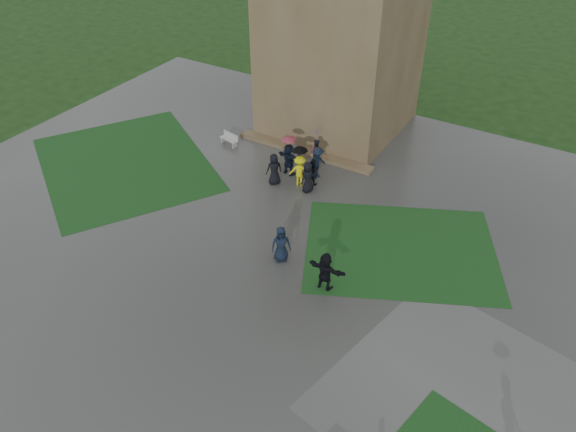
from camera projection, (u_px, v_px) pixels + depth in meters
The scene contains 9 objects.
ground at pixel (196, 248), 27.02m from camera, with size 120.00×120.00×0.00m, color black.
plaza at pixel (220, 227), 28.39m from camera, with size 34.00×34.00×0.02m, color #363633.
lawn_inset_left at pixel (125, 164), 33.27m from camera, with size 11.00×9.00×0.01m, color #123614.
lawn_inset_right at pixel (400, 249), 26.94m from camera, with size 9.00×7.00×0.01m, color #123614.
tower_plinth at pixel (304, 151), 34.24m from camera, with size 9.00×0.80×0.22m, color brown.
bench at pixel (230, 139), 34.92m from camera, with size 1.35×0.67×0.75m.
visitor_cluster at pixel (301, 160), 31.33m from camera, with size 3.12×3.66×2.49m.
pedestrian_mid at pixel (281, 244), 25.81m from camera, with size 0.90×0.62×1.85m, color black.
pedestrian_near at pixel (325, 271), 24.28m from camera, with size 1.76×0.63×1.90m, color black.
Camera 1 is at (14.50, -15.50, 17.38)m, focal length 35.00 mm.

